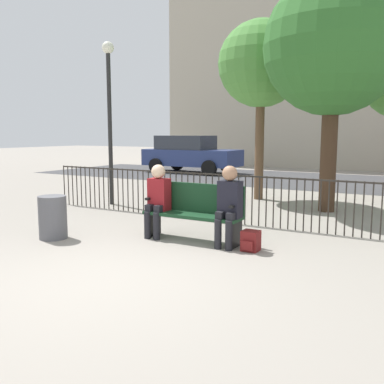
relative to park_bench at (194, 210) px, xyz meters
name	(u,v)px	position (x,y,z in m)	size (l,w,h in m)	color
ground_plane	(107,278)	(0.00, -2.15, -0.49)	(80.00, 80.00, 0.00)	gray
park_bench	(194,210)	(0.00, 0.00, 0.00)	(1.65, 0.45, 0.92)	#14381E
seated_person_0	(158,196)	(-0.63, -0.13, 0.20)	(0.34, 0.39, 1.22)	black
seated_person_1	(229,201)	(0.67, -0.13, 0.22)	(0.34, 0.39, 1.25)	black
backpack	(251,241)	(1.05, -0.16, -0.34)	(0.25, 0.26, 0.30)	maroon
fence_railing	(232,195)	(-0.02, 1.50, 0.07)	(9.01, 0.03, 0.95)	#2D2823
tree_1	(261,65)	(-0.67, 4.64, 2.95)	(2.19, 2.19, 4.57)	brown
tree_2	(333,46)	(1.29, 3.71, 3.06)	(2.98, 2.98, 5.07)	#422D1E
lamp_post	(109,99)	(-3.49, 2.06, 2.04)	(0.28, 0.28, 3.85)	black
street_surface	(328,181)	(0.00, 9.85, -0.49)	(24.00, 6.00, 0.01)	#3D3D3F
parked_car_1	(190,153)	(-6.01, 10.26, 0.35)	(4.20, 1.94, 1.62)	navy
building_facade	(369,40)	(0.00, 17.85, 5.89)	(20.00, 6.00, 12.77)	#B2A893
trash_bin	(53,217)	(-2.08, -1.08, -0.14)	(0.46, 0.46, 0.71)	#56565B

